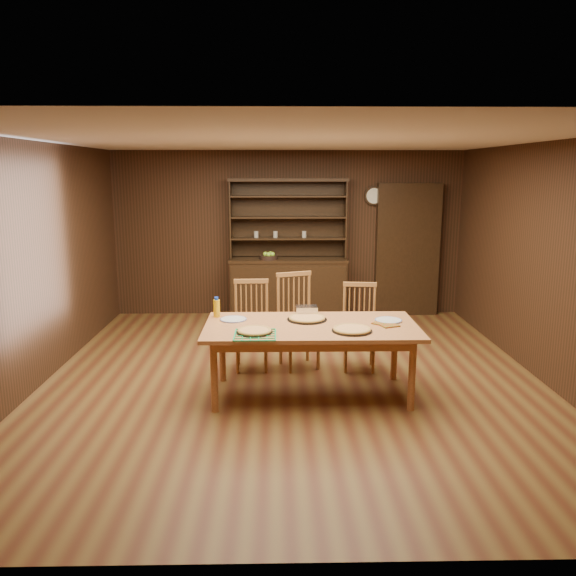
{
  "coord_description": "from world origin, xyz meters",
  "views": [
    {
      "loc": [
        -0.18,
        -5.93,
        2.28
      ],
      "look_at": [
        -0.05,
        0.4,
        0.96
      ],
      "focal_mm": 35.0,
      "sensor_mm": 36.0,
      "label": 1
    }
  ],
  "objects_px": {
    "china_hutch": "(288,280)",
    "juice_bottle": "(217,308)",
    "chair_center": "(297,317)",
    "chair_left": "(252,322)",
    "chair_right": "(359,323)",
    "dining_table": "(311,331)"
  },
  "relations": [
    {
      "from": "chair_left",
      "to": "juice_bottle",
      "type": "xyz_separation_m",
      "value": [
        -0.35,
        -0.52,
        0.3
      ]
    },
    {
      "from": "chair_left",
      "to": "chair_right",
      "type": "bearing_deg",
      "value": -3.7
    },
    {
      "from": "dining_table",
      "to": "chair_left",
      "type": "relative_size",
      "value": 2.07
    },
    {
      "from": "chair_left",
      "to": "chair_center",
      "type": "bearing_deg",
      "value": 4.35
    },
    {
      "from": "chair_right",
      "to": "juice_bottle",
      "type": "relative_size",
      "value": 4.63
    },
    {
      "from": "dining_table",
      "to": "juice_bottle",
      "type": "bearing_deg",
      "value": 161.08
    },
    {
      "from": "china_hutch",
      "to": "juice_bottle",
      "type": "distance_m",
      "value": 2.97
    },
    {
      "from": "juice_bottle",
      "to": "chair_center",
      "type": "bearing_deg",
      "value": 33.58
    },
    {
      "from": "dining_table",
      "to": "juice_bottle",
      "type": "height_order",
      "value": "juice_bottle"
    },
    {
      "from": "dining_table",
      "to": "juice_bottle",
      "type": "relative_size",
      "value": 9.94
    },
    {
      "from": "chair_right",
      "to": "chair_left",
      "type": "bearing_deg",
      "value": -176.12
    },
    {
      "from": "chair_center",
      "to": "juice_bottle",
      "type": "relative_size",
      "value": 5.12
    },
    {
      "from": "dining_table",
      "to": "china_hutch",
      "type": "bearing_deg",
      "value": 93.04
    },
    {
      "from": "chair_left",
      "to": "chair_center",
      "type": "height_order",
      "value": "chair_center"
    },
    {
      "from": "chair_left",
      "to": "chair_right",
      "type": "distance_m",
      "value": 1.26
    },
    {
      "from": "china_hutch",
      "to": "chair_center",
      "type": "distance_m",
      "value": 2.26
    },
    {
      "from": "chair_left",
      "to": "chair_right",
      "type": "xyz_separation_m",
      "value": [
        1.26,
        -0.04,
        -0.02
      ]
    },
    {
      "from": "chair_left",
      "to": "dining_table",
      "type": "bearing_deg",
      "value": -55.23
    },
    {
      "from": "chair_right",
      "to": "juice_bottle",
      "type": "bearing_deg",
      "value": -157.59
    },
    {
      "from": "china_hutch",
      "to": "dining_table",
      "type": "bearing_deg",
      "value": -86.96
    },
    {
      "from": "chair_left",
      "to": "chair_center",
      "type": "relative_size",
      "value": 0.94
    },
    {
      "from": "china_hutch",
      "to": "juice_bottle",
      "type": "bearing_deg",
      "value": -106.17
    }
  ]
}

